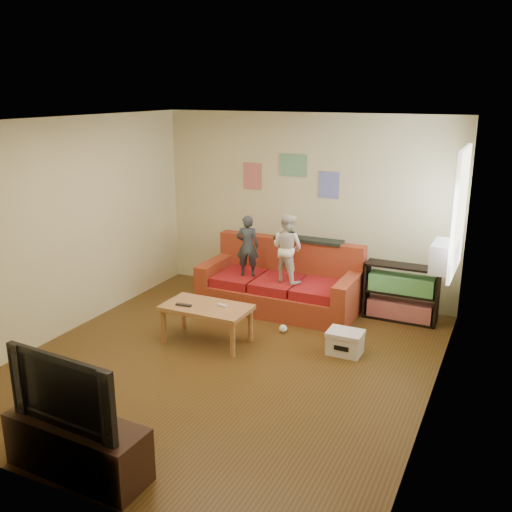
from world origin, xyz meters
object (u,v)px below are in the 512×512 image
at_px(television, 72,387).
at_px(child_a, 248,246).
at_px(tv_stand, 78,446).
at_px(sofa, 282,285).
at_px(file_box, 345,342).
at_px(child_b, 287,248).
at_px(coffee_table, 207,311).
at_px(bookshelf, 401,296).

bearing_deg(television, child_a, 99.36).
bearing_deg(tv_stand, sofa, 91.32).
distance_m(file_box, tv_stand, 3.30).
distance_m(sofa, child_b, 0.66).
relative_size(child_b, file_box, 2.32).
distance_m(coffee_table, bookshelf, 2.65).
distance_m(child_a, bookshelf, 2.20).
bearing_deg(child_b, coffee_table, 83.46).
relative_size(sofa, tv_stand, 1.79).
relative_size(sofa, child_a, 2.53).
relative_size(sofa, child_b, 2.32).
xyz_separation_m(child_b, television, (-0.22, -3.92, -0.17)).
relative_size(sofa, bookshelf, 2.28).
bearing_deg(tv_stand, bookshelf, 70.91).
bearing_deg(bookshelf, coffee_table, -139.16).
xyz_separation_m(child_a, file_box, (1.71, -0.89, -0.76)).
bearing_deg(sofa, child_a, -158.79).
distance_m(file_box, television, 3.36).
bearing_deg(television, child_b, 90.60).
bearing_deg(child_a, sofa, -177.26).
height_order(bookshelf, television, television).
height_order(sofa, child_b, child_b).
relative_size(coffee_table, tv_stand, 0.86).
xyz_separation_m(child_b, bookshelf, (1.48, 0.42, -0.59)).
bearing_deg(file_box, child_a, 152.42).
height_order(sofa, file_box, sofa).
distance_m(sofa, television, 4.12).
distance_m(coffee_table, file_box, 1.70).
height_order(coffee_table, bookshelf, bookshelf).
distance_m(child_b, tv_stand, 3.99).
bearing_deg(tv_stand, file_box, 68.52).
xyz_separation_m(sofa, television, (-0.08, -4.09, 0.45)).
bearing_deg(coffee_table, sofa, 75.93).
distance_m(bookshelf, file_box, 1.39).
xyz_separation_m(child_a, television, (0.38, -3.92, -0.13)).
distance_m(sofa, file_box, 1.66).
distance_m(child_b, coffee_table, 1.50).
bearing_deg(coffee_table, tv_stand, -83.53).
bearing_deg(sofa, tv_stand, -91.06).
relative_size(sofa, file_box, 5.37).
height_order(file_box, tv_stand, tv_stand).
relative_size(bookshelf, tv_stand, 0.78).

